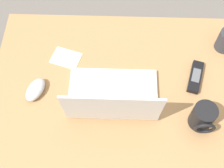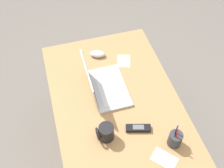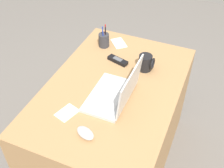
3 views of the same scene
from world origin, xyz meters
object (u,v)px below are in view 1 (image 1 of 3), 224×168
Objects in this scene: cordless_phone at (195,77)px; coffee_mug_white at (203,117)px; laptop at (113,98)px; computer_mouse at (35,90)px.

coffee_mug_white is at bearing 88.77° from cordless_phone.
laptop reaches higher than computer_mouse.
coffee_mug_white reaches higher than computer_mouse.
computer_mouse reaches higher than cordless_phone.
cordless_phone is at bearing -151.17° from computer_mouse.
cordless_phone is at bearing -91.23° from coffee_mug_white.
laptop is at bearing -12.25° from coffee_mug_white.
laptop is at bearing -166.15° from computer_mouse.
laptop is 0.35m from cordless_phone.
laptop reaches higher than cordless_phone.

